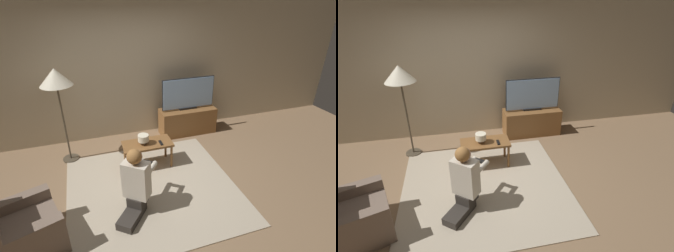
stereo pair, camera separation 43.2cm
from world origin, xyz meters
The scene contains 11 objects.
ground_plane centered at (0.00, 0.00, 0.00)m, with size 10.00×10.00×0.00m, color #896B4C.
wall_back centered at (0.00, 1.93, 1.30)m, with size 10.00×0.06×2.60m.
rug centered at (0.00, 0.00, 0.01)m, with size 2.50×2.39×0.02m.
tv_stand centered at (1.20, 1.54, 0.27)m, with size 1.17×0.43×0.55m.
tv centered at (1.20, 1.55, 0.88)m, with size 1.10×0.08×0.66m.
coffee_table centered at (0.09, 0.60, 0.40)m, with size 0.82×0.41×0.46m.
floor_lamp centered at (-1.18, 1.24, 1.47)m, with size 0.51×0.51×1.66m.
armchair centered at (-1.68, -0.56, 0.29)m, with size 0.93×0.92×0.90m.
person_kneeling centered at (-0.31, -0.38, 0.49)m, with size 0.71×0.81×0.97m.
table_lamp centered at (0.02, 0.59, 0.56)m, with size 0.18×0.18×0.17m.
remote centered at (0.30, 0.52, 0.47)m, with size 0.04×0.15×0.02m.
Camera 2 is at (-0.35, -3.18, 2.69)m, focal length 28.00 mm.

